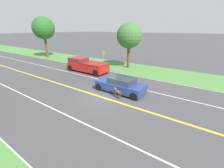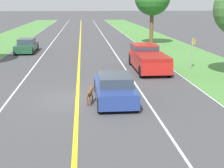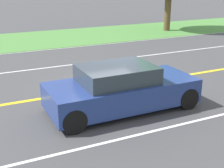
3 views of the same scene
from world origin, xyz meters
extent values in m
plane|color=#424244|center=(0.00, 0.00, 0.00)|extent=(400.00, 400.00, 0.00)
cube|color=yellow|center=(0.00, 0.00, 0.00)|extent=(0.18, 160.00, 0.01)
cube|color=white|center=(-7.00, 0.00, 0.00)|extent=(0.14, 160.00, 0.01)
cube|color=white|center=(3.50, 0.00, 0.00)|extent=(0.10, 160.00, 0.01)
cube|color=white|center=(-3.50, 0.00, 0.00)|extent=(0.10, 160.00, 0.01)
cube|color=#4C843D|center=(-10.00, 0.00, 0.01)|extent=(6.00, 160.00, 0.03)
cube|color=navy|center=(1.88, -0.48, 0.53)|extent=(1.84, 4.43, 0.71)
cube|color=#2D3842|center=(1.88, -0.66, 1.13)|extent=(1.58, 2.12, 0.48)
cylinder|color=black|center=(2.71, 1.31, 0.33)|extent=(0.22, 0.65, 0.65)
cylinder|color=black|center=(2.71, -2.27, 0.33)|extent=(0.22, 0.65, 0.65)
cylinder|color=black|center=(1.04, 1.31, 0.33)|extent=(0.22, 0.65, 0.65)
cylinder|color=black|center=(1.04, -2.27, 0.33)|extent=(0.22, 0.65, 0.65)
ellipsoid|color=brown|center=(0.62, -1.02, 0.56)|extent=(0.36, 0.66, 0.30)
cylinder|color=brown|center=(0.75, -0.83, 0.20)|extent=(0.07, 0.07, 0.41)
cylinder|color=brown|center=(0.63, -1.25, 0.20)|extent=(0.07, 0.07, 0.41)
cylinder|color=brown|center=(0.62, -0.80, 0.20)|extent=(0.07, 0.07, 0.41)
cylinder|color=brown|center=(0.50, -1.22, 0.20)|extent=(0.07, 0.07, 0.41)
cylinder|color=brown|center=(0.70, -0.77, 0.67)|extent=(0.17, 0.20, 0.17)
sphere|color=brown|center=(0.73, -0.66, 0.73)|extent=(0.26, 0.26, 0.21)
ellipsoid|color=#331E14|center=(0.77, -0.52, 0.72)|extent=(0.12, 0.12, 0.08)
cone|color=#55301C|center=(0.78, -0.69, 0.81)|extent=(0.08, 0.08, 0.10)
cone|color=#55301C|center=(0.67, -0.66, 0.81)|extent=(0.08, 0.08, 0.10)
cylinder|color=brown|center=(0.51, -1.42, 0.60)|extent=(0.11, 0.24, 0.23)
cylinder|color=brown|center=(-9.32, 9.00, 1.53)|extent=(0.45, 0.45, 3.06)
camera|label=1|loc=(-8.80, -7.03, 5.39)|focal=24.00mm
camera|label=2|loc=(0.35, -15.52, 4.76)|focal=50.00mm
camera|label=3|loc=(9.53, -4.48, 3.79)|focal=50.00mm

